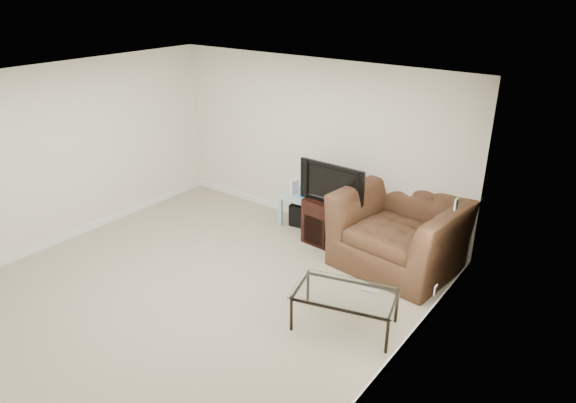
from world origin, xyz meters
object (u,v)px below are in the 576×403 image
Objects in this scene: television at (335,182)px; recliner at (402,219)px; coffee_table at (345,309)px; side_table at (301,210)px; subwoofer at (303,214)px; tv_stand at (335,222)px.

recliner is at bearing 2.66° from television.
coffee_table is at bearing -79.73° from recliner.
side_table reaches higher than subwoofer.
side_table is (-0.75, 0.23, -0.09)m from tv_stand.
recliner reaches higher than subwoofer.
recliner reaches higher than television.
tv_stand is 1.04m from recliner.
coffee_table is (1.10, -1.56, -0.12)m from tv_stand.
side_table is 1.48× the size of subwoofer.
tv_stand is at bearing -173.81° from recliner.
coffee_table reaches higher than subwoofer.
coffee_table is at bearing -53.48° from television.
side_table is 1.81m from recliner.
coffee_table is (0.11, -1.56, -0.45)m from recliner.
recliner is at bearing 94.08° from coffee_table.
tv_stand is 1.58× the size of side_table.
subwoofer is (-0.72, 0.25, -0.16)m from tv_stand.
television is 1.10m from subwoofer.
recliner is (0.99, 0.03, -0.29)m from television.
tv_stand is 0.78m from subwoofer.
television is 1.07m from side_table.
subwoofer is 0.22× the size of recliner.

